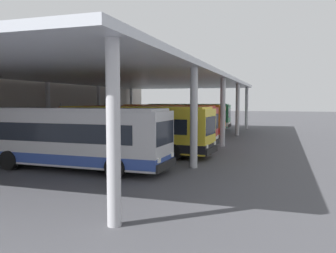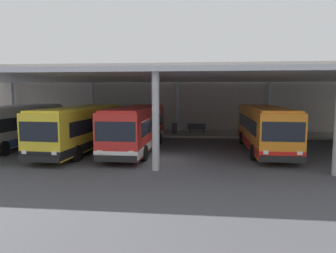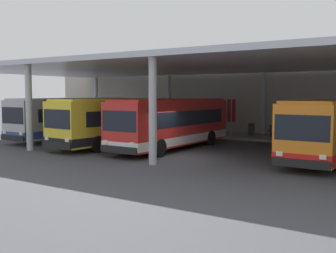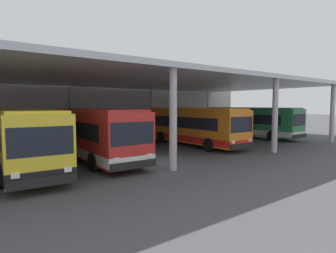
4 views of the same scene
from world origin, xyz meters
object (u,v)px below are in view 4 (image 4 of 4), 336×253
bus_second_bay (25,138)px  bench_waiting (100,133)px  bus_departing (251,122)px  banner_sign (63,122)px  bus_middle_bay (93,133)px  trash_bin (79,135)px  bus_far_bay (193,126)px

bus_second_bay → bench_waiting: (8.10, 9.48, -0.99)m
bus_departing → banner_sign: (-17.67, 6.43, 0.32)m
bus_middle_bay → trash_bin: bus_middle_bay is taller
bus_middle_bay → banner_sign: banner_sign is taller
bus_second_bay → banner_sign: banner_sign is taller
bus_middle_bay → trash_bin: size_ratio=10.78×
bus_middle_bay → bus_far_bay: (9.13, 0.87, 0.00)m
trash_bin → bus_second_bay: bearing=-123.3°
bus_departing → bus_second_bay: bearing=-174.4°
bus_second_bay → banner_sign: 9.67m
bus_departing → trash_bin: bearing=157.0°
bus_second_bay → trash_bin: bearing=56.7°
bus_far_bay → bus_second_bay: bearing=-173.9°
bus_middle_bay → bus_far_bay: same height
bus_second_bay → bus_departing: 22.18m
bus_second_bay → bus_middle_bay: 3.95m
bus_second_bay → bus_departing: same height
bus_middle_bay → bus_departing: bearing=5.2°
bus_middle_bay → trash_bin: 8.79m
bench_waiting → bus_far_bay: bearing=-58.6°
bench_waiting → trash_bin: 2.22m
bus_far_bay → bus_departing: (9.04, 0.77, 0.00)m
bus_second_bay → banner_sign: (4.40, 8.60, 0.32)m
bus_departing → banner_sign: bearing=160.0°
trash_bin → bus_middle_bay: bearing=-103.3°
bus_departing → bench_waiting: 15.80m
bus_far_bay → banner_sign: 11.25m
bus_departing → banner_sign: size_ratio=3.31×
bus_second_bay → trash_bin: (5.93, 9.02, -0.98)m
bus_second_bay → bench_waiting: size_ratio=5.92×
bus_middle_bay → trash_bin: bearing=76.7°
bench_waiting → banner_sign: bearing=-166.7°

